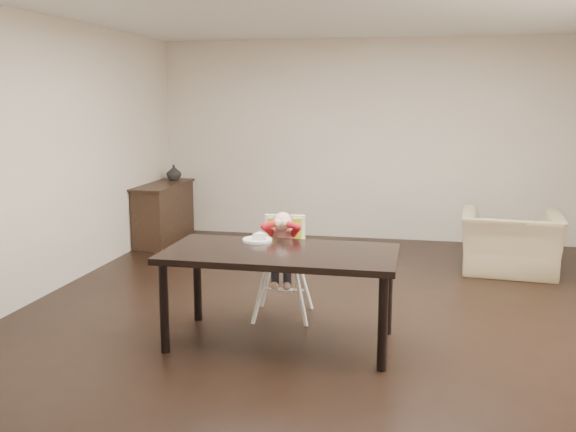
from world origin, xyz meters
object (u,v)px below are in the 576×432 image
(armchair, at_px, (511,232))
(sideboard, at_px, (164,213))
(dining_table, at_px, (280,261))
(high_chair, at_px, (283,243))

(armchair, relative_size, sideboard, 0.83)
(dining_table, bearing_deg, armchair, 51.25)
(dining_table, xyz_separation_m, sideboard, (-2.32, 3.24, -0.27))
(dining_table, height_order, sideboard, sideboard)
(high_chair, distance_m, armchair, 2.88)
(sideboard, bearing_deg, armchair, -9.03)
(dining_table, relative_size, sideboard, 1.43)
(high_chair, distance_m, sideboard, 3.41)
(armchair, xyz_separation_m, sideboard, (-4.36, 0.69, -0.06))
(dining_table, bearing_deg, high_chair, 100.16)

